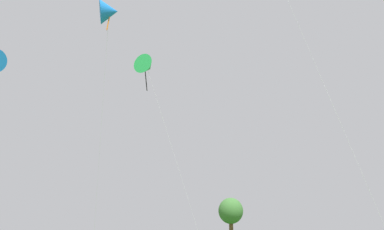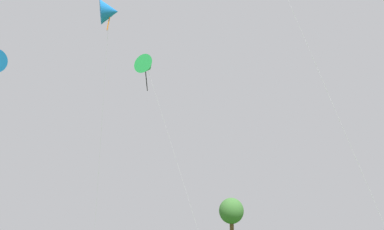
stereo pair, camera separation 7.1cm
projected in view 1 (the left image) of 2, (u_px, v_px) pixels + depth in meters
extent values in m
cylinder|color=silver|center=(100.00, 138.00, 40.19)|extent=(1.00, 8.08, 22.49)
cone|color=blue|center=(109.00, 12.00, 39.62)|extent=(2.24, 2.57, 2.51)
cylinder|color=orange|center=(108.00, 22.00, 39.30)|extent=(0.29, 0.14, 1.64)
cylinder|color=silver|center=(175.00, 157.00, 43.31)|extent=(6.11, 2.16, 20.16)
cone|color=green|center=(146.00, 66.00, 46.15)|extent=(2.81, 2.82, 2.35)
cylinder|color=black|center=(146.00, 80.00, 45.69)|extent=(0.29, 0.52, 2.59)
cylinder|color=silver|center=(327.00, 92.00, 34.67)|extent=(7.01, 3.91, 27.14)
ellipsoid|color=#3D7033|center=(231.00, 211.00, 60.26)|extent=(3.52, 3.52, 3.65)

